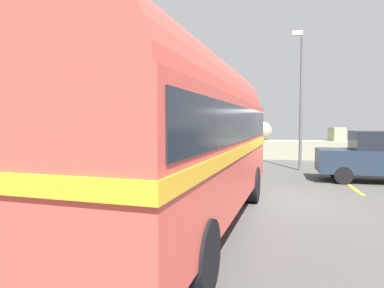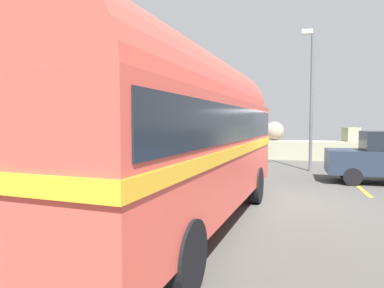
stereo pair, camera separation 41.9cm
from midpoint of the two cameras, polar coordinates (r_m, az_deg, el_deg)
name	(u,v)px [view 1 (the left image)]	position (r m, az deg, el deg)	size (l,w,h in m)	color
ground	(266,201)	(9.67, 11.16, -9.41)	(32.00, 26.00, 0.02)	#484643
breakwater	(261,148)	(21.29, 11.06, -0.59)	(31.36, 1.94, 2.35)	gray
vintage_coach	(184,129)	(6.94, -3.07, 2.59)	(3.20, 8.77, 3.70)	black
second_coach	(12,128)	(9.37, -29.17, 2.39)	(3.04, 8.74, 3.70)	black
parked_car_nearest	(379,156)	(13.91, 28.24, -1.79)	(4.14, 1.80, 1.86)	black
lamp_post	(301,94)	(15.98, 17.09, 8.05)	(0.57, 0.76, 6.12)	#5B5B60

